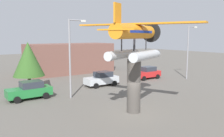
{
  "coord_description": "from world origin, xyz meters",
  "views": [
    {
      "loc": [
        -12.12,
        -13.95,
        6.13
      ],
      "look_at": [
        0.0,
        3.0,
        3.23
      ],
      "focal_mm": 37.63,
      "sensor_mm": 36.0,
      "label": 1
    }
  ],
  "objects_px": {
    "streetlight_secondary": "(189,48)",
    "streetlight_primary": "(72,53)",
    "display_pedestal": "(134,86)",
    "car_distant_red": "(147,73)",
    "tree_east": "(28,59)",
    "car_far_silver": "(102,79)",
    "car_mid_green": "(30,90)",
    "floatplane_monument": "(135,38)",
    "storefront_building": "(70,58)"
  },
  "relations": [
    {
      "from": "display_pedestal",
      "to": "tree_east",
      "type": "relative_size",
      "value": 0.79
    },
    {
      "from": "streetlight_secondary",
      "to": "tree_east",
      "type": "xyz_separation_m",
      "value": [
        -20.81,
        5.75,
        -0.84
      ]
    },
    {
      "from": "tree_east",
      "to": "car_far_silver",
      "type": "bearing_deg",
      "value": -18.44
    },
    {
      "from": "car_mid_green",
      "to": "streetlight_secondary",
      "type": "height_order",
      "value": "streetlight_secondary"
    },
    {
      "from": "floatplane_monument",
      "to": "tree_east",
      "type": "height_order",
      "value": "floatplane_monument"
    },
    {
      "from": "streetlight_secondary",
      "to": "car_mid_green",
      "type": "bearing_deg",
      "value": 174.71
    },
    {
      "from": "streetlight_primary",
      "to": "car_far_silver",
      "type": "bearing_deg",
      "value": 28.97
    },
    {
      "from": "car_mid_green",
      "to": "display_pedestal",
      "type": "bearing_deg",
      "value": 122.37
    },
    {
      "from": "car_far_silver",
      "to": "car_distant_red",
      "type": "relative_size",
      "value": 1.0
    },
    {
      "from": "display_pedestal",
      "to": "storefront_building",
      "type": "bearing_deg",
      "value": 77.44
    },
    {
      "from": "floatplane_monument",
      "to": "tree_east",
      "type": "relative_size",
      "value": 1.81
    },
    {
      "from": "car_distant_red",
      "to": "storefront_building",
      "type": "distance_m",
      "value": 13.52
    },
    {
      "from": "storefront_building",
      "to": "streetlight_primary",
      "type": "bearing_deg",
      "value": -114.73
    },
    {
      "from": "car_mid_green",
      "to": "streetlight_primary",
      "type": "relative_size",
      "value": 0.54
    },
    {
      "from": "car_distant_red",
      "to": "tree_east",
      "type": "bearing_deg",
      "value": -8.69
    },
    {
      "from": "floatplane_monument",
      "to": "storefront_building",
      "type": "relative_size",
      "value": 0.71
    },
    {
      "from": "car_mid_green",
      "to": "car_far_silver",
      "type": "height_order",
      "value": "same"
    },
    {
      "from": "car_far_silver",
      "to": "streetlight_primary",
      "type": "height_order",
      "value": "streetlight_primary"
    },
    {
      "from": "car_far_silver",
      "to": "storefront_building",
      "type": "height_order",
      "value": "storefront_building"
    },
    {
      "from": "car_far_silver",
      "to": "streetlight_primary",
      "type": "distance_m",
      "value": 7.24
    },
    {
      "from": "car_distant_red",
      "to": "streetlight_primary",
      "type": "height_order",
      "value": "streetlight_primary"
    },
    {
      "from": "car_mid_green",
      "to": "streetlight_secondary",
      "type": "relative_size",
      "value": 0.56
    },
    {
      "from": "display_pedestal",
      "to": "car_far_silver",
      "type": "distance_m",
      "value": 10.63
    },
    {
      "from": "streetlight_primary",
      "to": "storefront_building",
      "type": "xyz_separation_m",
      "value": [
        6.94,
        15.06,
        -2.08
      ]
    },
    {
      "from": "streetlight_secondary",
      "to": "tree_east",
      "type": "height_order",
      "value": "streetlight_secondary"
    },
    {
      "from": "storefront_building",
      "to": "tree_east",
      "type": "relative_size",
      "value": 2.56
    },
    {
      "from": "display_pedestal",
      "to": "streetlight_secondary",
      "type": "xyz_separation_m",
      "value": [
        16.24,
        6.9,
        2.24
      ]
    },
    {
      "from": "floatplane_monument",
      "to": "streetlight_primary",
      "type": "height_order",
      "value": "floatplane_monument"
    },
    {
      "from": "car_far_silver",
      "to": "tree_east",
      "type": "distance_m",
      "value": 8.87
    },
    {
      "from": "floatplane_monument",
      "to": "tree_east",
      "type": "bearing_deg",
      "value": 85.61
    },
    {
      "from": "car_distant_red",
      "to": "tree_east",
      "type": "relative_size",
      "value": 0.77
    },
    {
      "from": "tree_east",
      "to": "floatplane_monument",
      "type": "bearing_deg",
      "value": -69.56
    },
    {
      "from": "car_mid_green",
      "to": "streetlight_secondary",
      "type": "bearing_deg",
      "value": 174.71
    },
    {
      "from": "car_far_silver",
      "to": "storefront_building",
      "type": "distance_m",
      "value": 12.21
    },
    {
      "from": "floatplane_monument",
      "to": "display_pedestal",
      "type": "bearing_deg",
      "value": 180.0
    },
    {
      "from": "display_pedestal",
      "to": "car_distant_red",
      "type": "relative_size",
      "value": 1.02
    },
    {
      "from": "tree_east",
      "to": "storefront_building",
      "type": "bearing_deg",
      "value": 44.62
    },
    {
      "from": "car_far_silver",
      "to": "car_distant_red",
      "type": "xyz_separation_m",
      "value": [
        7.9,
        0.24,
        0.0
      ]
    },
    {
      "from": "car_distant_red",
      "to": "car_mid_green",
      "type": "bearing_deg",
      "value": 4.33
    },
    {
      "from": "car_far_silver",
      "to": "storefront_building",
      "type": "xyz_separation_m",
      "value": [
        1.46,
        12.03,
        1.54
      ]
    },
    {
      "from": "streetlight_primary",
      "to": "storefront_building",
      "type": "distance_m",
      "value": 16.72
    },
    {
      "from": "car_mid_green",
      "to": "car_distant_red",
      "type": "height_order",
      "value": "same"
    },
    {
      "from": "car_far_silver",
      "to": "car_distant_red",
      "type": "bearing_deg",
      "value": -178.24
    },
    {
      "from": "car_far_silver",
      "to": "streetlight_secondary",
      "type": "distance_m",
      "value": 13.61
    },
    {
      "from": "car_far_silver",
      "to": "streetlight_primary",
      "type": "relative_size",
      "value": 0.54
    },
    {
      "from": "display_pedestal",
      "to": "car_mid_green",
      "type": "relative_size",
      "value": 1.02
    },
    {
      "from": "tree_east",
      "to": "streetlight_secondary",
      "type": "bearing_deg",
      "value": -15.44
    },
    {
      "from": "streetlight_secondary",
      "to": "streetlight_primary",
      "type": "bearing_deg",
      "value": 179.89
    },
    {
      "from": "floatplane_monument",
      "to": "streetlight_secondary",
      "type": "bearing_deg",
      "value": -1.83
    },
    {
      "from": "car_far_silver",
      "to": "streetlight_secondary",
      "type": "xyz_separation_m",
      "value": [
        12.79,
        -3.07,
        3.52
      ]
    }
  ]
}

